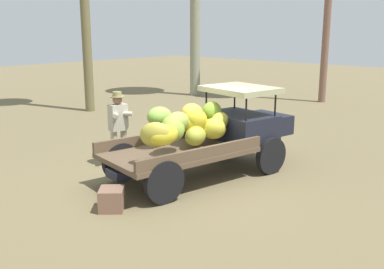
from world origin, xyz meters
TOP-DOWN VIEW (x-y plane):
  - ground_plane at (0.00, 0.00)m, footprint 60.00×60.00m
  - truck at (0.57, -0.30)m, footprint 4.62×2.34m
  - farmer at (-0.37, 1.65)m, footprint 0.52×0.48m
  - wooden_crate at (-2.10, -0.31)m, footprint 0.62×0.62m

SIDE VIEW (x-z plane):
  - ground_plane at x=0.00m, z-range 0.00..0.00m
  - wooden_crate at x=-2.10m, z-range 0.00..0.39m
  - truck at x=0.57m, z-range 0.03..1.87m
  - farmer at x=-0.37m, z-range 0.12..1.84m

